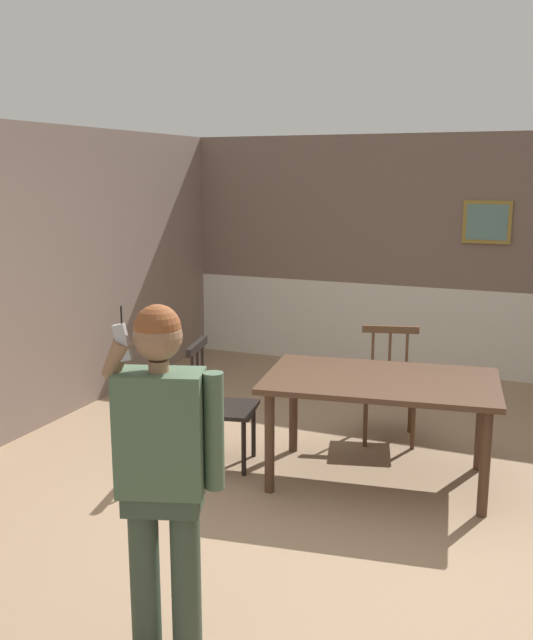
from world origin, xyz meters
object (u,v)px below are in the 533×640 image
Objects in this scene: dining_table at (380,390)px; chair_by_doorway at (389,384)px; person_figure at (163,460)px; chair_near_window at (220,405)px.

chair_by_doorway reaches higher than dining_table.
person_figure is at bearing 69.20° from chair_by_doorway.
dining_table is 1.89× the size of chair_by_doorway.
chair_near_window is 1.49m from chair_by_doorway.
person_figure is (0.74, -2.05, 0.48)m from chair_near_window.
chair_by_doorway is 0.56× the size of person_figure.
chair_near_window is 0.58× the size of person_figure.
chair_near_window is 1.03× the size of chair_by_doorway.
chair_near_window reaches higher than chair_by_doorway.
dining_table is at bearing 83.69° from chair_by_doorway.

